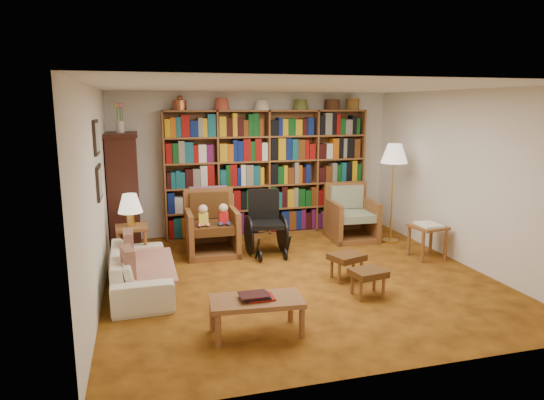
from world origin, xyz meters
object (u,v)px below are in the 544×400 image
object	(u,v)px
side_table_lamp	(132,236)
armchair_sage	(349,218)
side_table_papers	(428,231)
coffee_table	(256,303)
wheelchair	(266,225)
footstool_a	(347,259)
sofa	(140,270)
floor_lamp	(394,158)
armchair_leather	(211,227)
footstool_b	(368,275)

from	to	relation	value
side_table_lamp	armchair_sage	distance (m)	3.68
side_table_papers	coffee_table	xyz separation A→B (m)	(-3.08, -1.76, -0.09)
armchair_sage	coffee_table	distance (m)	3.92
wheelchair	footstool_a	xyz separation A→B (m)	(0.74, -1.41, -0.16)
wheelchair	footstool_a	distance (m)	1.60
side_table_lamp	side_table_papers	world-z (taller)	side_table_lamp
sofa	floor_lamp	distance (m)	4.42
armchair_leather	footstool_a	distance (m)	2.31
armchair_sage	coffee_table	size ratio (longest dim) A/B	0.98
sofa	footstool_b	world-z (taller)	sofa
footstool_a	footstool_b	size ratio (longest dim) A/B	1.14
sofa	side_table_lamp	bearing A→B (deg)	4.54
side_table_papers	footstool_b	xyz separation A→B (m)	(-1.55, -1.15, -0.14)
side_table_lamp	armchair_leather	distance (m)	1.26
wheelchair	floor_lamp	bearing A→B (deg)	2.18
footstool_a	coffee_table	bearing A→B (deg)	-141.57
sofa	wheelchair	distance (m)	2.18
sofa	wheelchair	world-z (taller)	wheelchair
armchair_sage	floor_lamp	xyz separation A→B (m)	(0.58, -0.40, 1.07)
sofa	side_table_lamp	size ratio (longest dim) A/B	2.94
floor_lamp	footstool_b	distance (m)	2.80
wheelchair	footstool_a	world-z (taller)	wheelchair
side_table_papers	footstool_b	distance (m)	1.93
sofa	coffee_table	distance (m)	1.92
floor_lamp	coffee_table	xyz separation A→B (m)	(-2.99, -2.70, -1.10)
sofa	armchair_sage	distance (m)	3.85
armchair_sage	wheelchair	xyz separation A→B (m)	(-1.62, -0.48, 0.09)
sofa	armchair_sage	bearing A→B (deg)	-67.96
side_table_papers	coffee_table	size ratio (longest dim) A/B	0.55
sofa	side_table_papers	distance (m)	4.21
wheelchair	footstool_b	xyz separation A→B (m)	(0.75, -2.01, -0.18)
side_table_lamp	footstool_a	bearing A→B (deg)	-25.34
armchair_sage	floor_lamp	size ratio (longest dim) A/B	0.57
side_table_lamp	footstool_a	xyz separation A→B (m)	(2.74, -1.30, -0.16)
side_table_lamp	armchair_sage	world-z (taller)	armchair_sage
footstool_b	wheelchair	bearing A→B (deg)	110.43
armchair_sage	footstool_b	bearing A→B (deg)	-109.34
side_table_papers	footstool_b	bearing A→B (deg)	-143.38
footstool_a	side_table_lamp	bearing A→B (deg)	154.66
sofa	footstool_a	xyz separation A→B (m)	(2.64, -0.36, 0.03)
sofa	side_table_lamp	distance (m)	0.96
armchair_leather	side_table_papers	size ratio (longest dim) A/B	1.87
side_table_lamp	floor_lamp	distance (m)	4.33
footstool_b	floor_lamp	bearing A→B (deg)	55.15
wheelchair	floor_lamp	world-z (taller)	floor_lamp
armchair_sage	wheelchair	world-z (taller)	wheelchair
armchair_leather	footstool_a	xyz separation A→B (m)	(1.55, -1.71, -0.12)
armchair_leather	floor_lamp	bearing A→B (deg)	-4.07
armchair_sage	footstool_b	distance (m)	2.65
armchair_leather	wheelchair	distance (m)	0.87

